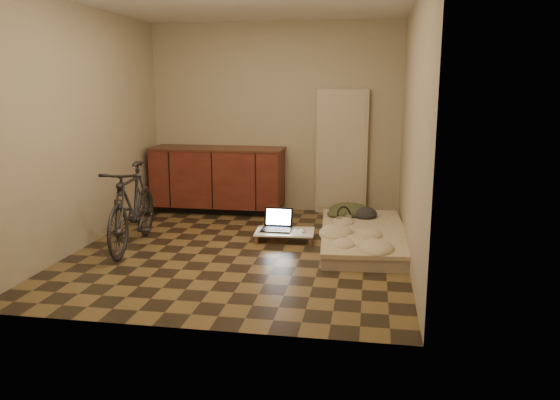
% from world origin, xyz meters
% --- Properties ---
extents(room_shell, '(3.50, 4.00, 2.60)m').
position_xyz_m(room_shell, '(0.00, 0.00, 1.30)').
color(room_shell, brown).
rests_on(room_shell, ground).
extents(cabinets, '(1.84, 0.62, 0.91)m').
position_xyz_m(cabinets, '(-0.75, 1.70, 0.47)').
color(cabinets, black).
rests_on(cabinets, ground).
extents(appliance_panel, '(0.70, 0.10, 1.70)m').
position_xyz_m(appliance_panel, '(0.95, 1.94, 0.85)').
color(appliance_panel, beige).
rests_on(appliance_panel, ground).
extents(bicycle, '(0.64, 1.62, 1.02)m').
position_xyz_m(bicycle, '(-1.20, -0.13, 0.51)').
color(bicycle, black).
rests_on(bicycle, ground).
extents(futon, '(1.07, 2.02, 0.17)m').
position_xyz_m(futon, '(1.30, 0.43, 0.08)').
color(futon, tan).
rests_on(futon, ground).
extents(clothing_pile, '(0.57, 0.49, 0.22)m').
position_xyz_m(clothing_pile, '(1.15, 1.10, 0.28)').
color(clothing_pile, '#363C23').
rests_on(clothing_pile, futon).
extents(headphones, '(0.32, 0.32, 0.16)m').
position_xyz_m(headphones, '(1.05, 0.79, 0.25)').
color(headphones, black).
rests_on(headphones, futon).
extents(lap_desk, '(0.70, 0.47, 0.11)m').
position_xyz_m(lap_desk, '(0.40, 0.42, 0.10)').
color(lap_desk, brown).
rests_on(lap_desk, ground).
extents(laptop, '(0.34, 0.30, 0.23)m').
position_xyz_m(laptop, '(0.30, 0.48, 0.16)').
color(laptop, black).
rests_on(laptop, lap_desk).
extents(mouse, '(0.08, 0.12, 0.04)m').
position_xyz_m(mouse, '(0.61, 0.41, 0.13)').
color(mouse, white).
rests_on(mouse, lap_desk).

